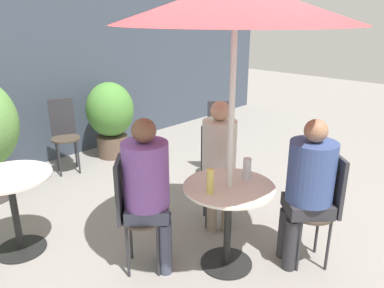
# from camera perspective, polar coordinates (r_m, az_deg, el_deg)

# --- Properties ---
(ground_plane) EXTENTS (20.00, 20.00, 0.00)m
(ground_plane) POSITION_cam_1_polar(r_m,az_deg,el_deg) (3.29, 3.97, -18.29)
(ground_plane) COLOR gray
(storefront_wall) EXTENTS (10.00, 0.06, 3.00)m
(storefront_wall) POSITION_cam_1_polar(r_m,az_deg,el_deg) (5.37, -24.66, 12.23)
(storefront_wall) COLOR #3D4756
(storefront_wall) RESTS_ON ground_plane
(cafe_table_near) EXTENTS (0.72, 0.72, 0.73)m
(cafe_table_near) POSITION_cam_1_polar(r_m,az_deg,el_deg) (3.05, 5.55, -9.63)
(cafe_table_near) COLOR black
(cafe_table_near) RESTS_ON ground_plane
(cafe_table_far) EXTENTS (0.70, 0.70, 0.73)m
(cafe_table_far) POSITION_cam_1_polar(r_m,az_deg,el_deg) (3.56, -25.70, -7.31)
(cafe_table_far) COLOR black
(cafe_table_far) RESTS_ON ground_plane
(bistro_chair_0) EXTENTS (0.42, 0.42, 0.96)m
(bistro_chair_0) POSITION_cam_1_polar(r_m,az_deg,el_deg) (3.23, 19.46, -8.14)
(bistro_chair_0) COLOR #42382D
(bistro_chair_0) RESTS_ON ground_plane
(bistro_chair_1) EXTENTS (0.42, 0.42, 0.96)m
(bistro_chair_1) POSITION_cam_1_polar(r_m,az_deg,el_deg) (3.72, 3.85, -3.31)
(bistro_chair_1) COLOR #42382D
(bistro_chair_1) RESTS_ON ground_plane
(bistro_chair_2) EXTENTS (0.42, 0.42, 0.96)m
(bistro_chair_2) POSITION_cam_1_polar(r_m,az_deg,el_deg) (3.02, -9.36, -9.24)
(bistro_chair_2) COLOR #42382D
(bistro_chair_2) RESTS_ON ground_plane
(bistro_chair_3) EXTENTS (0.42, 0.42, 0.96)m
(bistro_chair_3) POSITION_cam_1_polar(r_m,az_deg,el_deg) (4.76, 4.29, 1.78)
(bistro_chair_3) COLOR #42382D
(bistro_chair_3) RESTS_ON ground_plane
(bistro_chair_4) EXTENTS (0.39, 0.41, 0.96)m
(bistro_chair_4) POSITION_cam_1_polar(r_m,az_deg,el_deg) (5.18, -18.93, 2.22)
(bistro_chair_4) COLOR #42382D
(bistro_chair_4) RESTS_ON ground_plane
(seated_person_0) EXTENTS (0.47, 0.47, 1.26)m
(seated_person_0) POSITION_cam_1_polar(r_m,az_deg,el_deg) (3.11, 17.28, -5.55)
(seated_person_0) COLOR #2D2D33
(seated_person_0) RESTS_ON ground_plane
(seated_person_1) EXTENTS (0.41, 0.41, 1.26)m
(seated_person_1) POSITION_cam_1_polar(r_m,az_deg,el_deg) (3.52, 4.18, -1.55)
(seated_person_1) COLOR gray
(seated_person_1) RESTS_ON ground_plane
(seated_person_2) EXTENTS (0.46, 0.46, 1.28)m
(seated_person_2) POSITION_cam_1_polar(r_m,az_deg,el_deg) (2.92, -6.70, -6.05)
(seated_person_2) COLOR #42475B
(seated_person_2) RESTS_ON ground_plane
(beer_glass_0) EXTENTS (0.07, 0.07, 0.18)m
(beer_glass_0) POSITION_cam_1_polar(r_m,az_deg,el_deg) (3.05, 8.38, -3.79)
(beer_glass_0) COLOR silver
(beer_glass_0) RESTS_ON cafe_table_near
(beer_glass_1) EXTENTS (0.06, 0.06, 0.19)m
(beer_glass_1) POSITION_cam_1_polar(r_m,az_deg,el_deg) (2.80, 2.79, -5.65)
(beer_glass_1) COLOR #DBC65B
(beer_glass_1) RESTS_ON cafe_table_near
(potted_plant_1) EXTENTS (0.67, 0.67, 1.09)m
(potted_plant_1) POSITION_cam_1_polar(r_m,az_deg,el_deg) (5.51, -12.34, 4.35)
(potted_plant_1) COLOR brown
(potted_plant_1) RESTS_ON ground_plane
(umbrella) EXTENTS (1.70, 1.70, 2.21)m
(umbrella) POSITION_cam_1_polar(r_m,az_deg,el_deg) (2.67, 6.67, 20.52)
(umbrella) COLOR silver
(umbrella) RESTS_ON ground_plane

